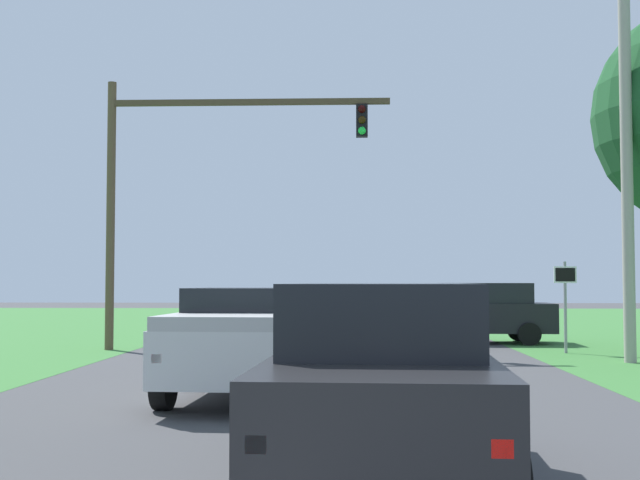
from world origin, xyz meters
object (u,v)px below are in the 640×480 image
at_px(traffic_light, 186,171).
at_px(crossing_suv_far, 478,312).
at_px(pickup_truck_lead, 250,340).
at_px(keep_moving_sign, 565,294).
at_px(red_suv_near, 382,379).
at_px(utility_pole_right, 626,140).

bearing_deg(traffic_light, crossing_suv_far, 19.13).
distance_m(pickup_truck_lead, keep_moving_sign, 11.32).
xyz_separation_m(red_suv_near, utility_pole_right, (6.23, 11.95, 4.25)).
bearing_deg(keep_moving_sign, red_suv_near, -110.38).
xyz_separation_m(keep_moving_sign, utility_pole_right, (0.83, -2.56, 3.69)).
xyz_separation_m(traffic_light, crossing_suv_far, (8.54, 2.96, -4.03)).
distance_m(red_suv_near, pickup_truck_lead, 6.25).
height_order(pickup_truck_lead, utility_pole_right, utility_pole_right).
bearing_deg(red_suv_near, pickup_truck_lead, 108.36).
distance_m(keep_moving_sign, utility_pole_right, 4.57).
xyz_separation_m(crossing_suv_far, utility_pole_right, (2.59, -6.12, 4.28)).
bearing_deg(traffic_light, keep_moving_sign, -3.29).
height_order(red_suv_near, utility_pole_right, utility_pole_right).
relative_size(crossing_suv_far, utility_pole_right, 0.44).
relative_size(pickup_truck_lead, traffic_light, 0.69).
distance_m(crossing_suv_far, utility_pole_right, 7.90).
bearing_deg(crossing_suv_far, keep_moving_sign, -63.70).
height_order(pickup_truck_lead, crossing_suv_far, crossing_suv_far).
relative_size(red_suv_near, crossing_suv_far, 1.06).
bearing_deg(keep_moving_sign, crossing_suv_far, 116.30).
distance_m(traffic_light, keep_moving_sign, 10.88).
relative_size(red_suv_near, traffic_light, 0.62).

